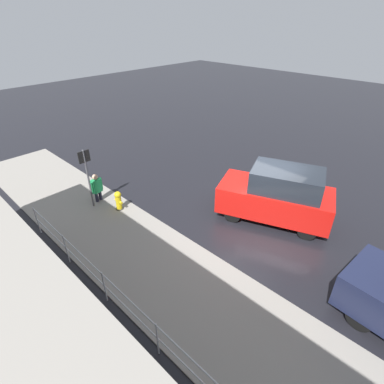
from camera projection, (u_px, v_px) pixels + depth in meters
ground_plane at (252, 217)px, 11.23m from camera, size 60.00×60.00×0.00m
kerb_strip at (170, 278)px, 8.62m from camera, size 24.00×3.20×0.04m
moving_hatchback at (277, 195)px, 10.59m from camera, size 4.25×2.98×2.06m
fire_hydrant at (119, 201)px, 11.43m from camera, size 0.42×0.31×0.80m
pedestrian at (97, 187)px, 11.80m from camera, size 0.31×0.56×1.22m
metal_railing at (128, 305)px, 6.98m from camera, size 10.44×0.04×1.05m
sign_post at (87, 171)px, 11.01m from camera, size 0.07×0.44×2.40m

